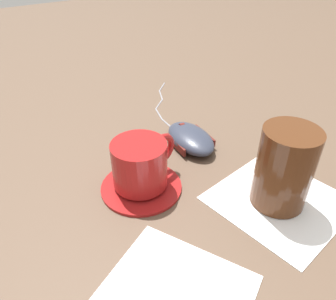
{
  "coord_description": "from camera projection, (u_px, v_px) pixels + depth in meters",
  "views": [
    {
      "loc": [
        0.27,
        -0.26,
        0.33
      ],
      "look_at": [
        -0.09,
        -0.02,
        0.03
      ],
      "focal_mm": 35.0,
      "sensor_mm": 36.0,
      "label": 1
    }
  ],
  "objects": [
    {
      "name": "ground_plane",
      "position": [
        210.0,
        189.0,
        0.49
      ],
      "size": [
        3.0,
        3.0,
        0.0
      ],
      "primitive_type": "plane",
      "color": "brown"
    },
    {
      "name": "mouse_cable",
      "position": [
        162.0,
        103.0,
        0.72
      ],
      "size": [
        0.2,
        0.11,
        0.0
      ],
      "color": "gray",
      "rests_on": "ground"
    },
    {
      "name": "drinking_glass",
      "position": [
        284.0,
        168.0,
        0.44
      ],
      "size": [
        0.08,
        0.08,
        0.12
      ],
      "primitive_type": "cylinder",
      "color": "#4C2814",
      "rests_on": "napkin_under_glass"
    },
    {
      "name": "computer_mouse",
      "position": [
        191.0,
        138.0,
        0.58
      ],
      "size": [
        0.12,
        0.08,
        0.03
      ],
      "color": "#2D3342",
      "rests_on": "ground"
    },
    {
      "name": "saucer",
      "position": [
        141.0,
        186.0,
        0.49
      ],
      "size": [
        0.12,
        0.12,
        0.01
      ],
      "primitive_type": "cylinder",
      "color": "maroon",
      "rests_on": "ground"
    },
    {
      "name": "coffee_cup",
      "position": [
        141.0,
        163.0,
        0.48
      ],
      "size": [
        0.08,
        0.11,
        0.07
      ],
      "color": "maroon",
      "rests_on": "saucer"
    },
    {
      "name": "napkin_under_glass",
      "position": [
        279.0,
        200.0,
        0.47
      ],
      "size": [
        0.19,
        0.19,
        0.0
      ],
      "primitive_type": "cube",
      "rotation": [
        0.0,
        0.0,
        0.15
      ],
      "color": "white",
      "rests_on": "ground"
    }
  ]
}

